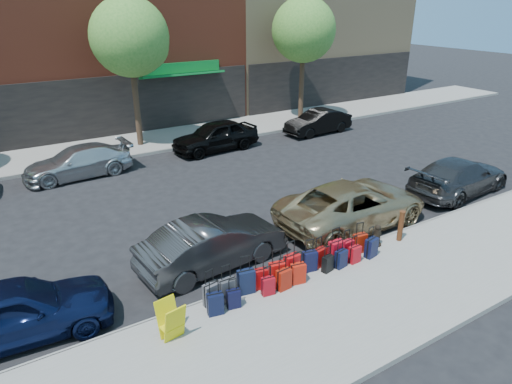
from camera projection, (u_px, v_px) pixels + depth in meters
ground at (214, 216)px, 16.42m from camera, size 120.00×120.00×0.00m
sidewalk_near at (334, 311)px, 11.30m from camera, size 60.00×4.00×0.15m
sidewalk_far at (129, 145)px, 24.21m from camera, size 60.00×4.00×0.15m
curb_near at (286, 273)px, 12.88m from camera, size 60.00×0.08×0.15m
curb_far at (141, 155)px, 22.63m from camera, size 60.00×0.08×0.15m
tree_center at (133, 39)px, 22.04m from camera, size 3.80×3.80×7.27m
tree_right at (306, 32)px, 27.14m from camera, size 3.80×3.80×7.27m
suitcase_front_0 at (212, 294)px, 11.32m from camera, size 0.43×0.28×0.98m
suitcase_front_1 at (228, 290)px, 11.46m from camera, size 0.42×0.23×1.02m
suitcase_front_2 at (246, 282)px, 11.78m from camera, size 0.47×0.31×1.06m
suitcase_front_3 at (260, 279)px, 11.99m from camera, size 0.41×0.28×0.91m
suitcase_front_4 at (277, 273)px, 12.16m from camera, size 0.46×0.31×1.02m
suitcase_front_5 at (292, 266)px, 12.49m from camera, size 0.45×0.26×1.06m
suitcase_front_6 at (310, 261)px, 12.76m from camera, size 0.43×0.29×0.96m
suitcase_front_7 at (320, 257)px, 12.97m from camera, size 0.41×0.26×0.92m
suitcase_front_8 at (336, 251)px, 13.17m from camera, size 0.45×0.25×1.08m
suitcase_front_9 at (347, 249)px, 13.46m from camera, size 0.37×0.22×0.87m
suitcase_front_10 at (360, 243)px, 13.69m from camera, size 0.43×0.27×0.97m
suitcase_back_0 at (215, 304)px, 11.00m from camera, size 0.42×0.30×0.92m
suitcase_back_1 at (234, 299)px, 11.25m from camera, size 0.36×0.25×0.79m
suitcase_back_3 at (268, 286)px, 11.75m from camera, size 0.36×0.24×0.80m
suitcase_back_4 at (284, 279)px, 11.96m from camera, size 0.41×0.26×0.93m
suitcase_back_5 at (298, 273)px, 12.21m from camera, size 0.42×0.29×0.92m
suitcase_back_7 at (328, 264)px, 12.75m from camera, size 0.35×0.25×0.77m
suitcase_back_8 at (341, 259)px, 12.94m from camera, size 0.39×0.27×0.86m
suitcase_back_9 at (355, 254)px, 13.18m from camera, size 0.36×0.22×0.84m
suitcase_back_10 at (371, 248)px, 13.46m from camera, size 0.44×0.31×0.96m
fire_hydrant at (377, 236)px, 14.08m from camera, size 0.36×0.32×0.71m
bollard at (401, 225)px, 14.29m from camera, size 0.19×0.19×1.01m
display_rack at (171, 321)px, 10.17m from camera, size 0.59×0.63×0.91m
car_near_0 at (14, 311)px, 10.27m from camera, size 4.43×2.08×1.47m
car_near_1 at (213, 244)px, 13.10m from camera, size 4.52×1.95×1.45m
car_near_2 at (353, 204)px, 15.53m from camera, size 5.57×2.65×1.54m
car_near_3 at (459, 176)px, 18.12m from camera, size 5.09×2.41×1.43m
car_far_1 at (78, 162)px, 19.86m from camera, size 4.69×2.11×1.33m
car_far_2 at (215, 136)px, 23.26m from camera, size 4.65×2.16×1.54m
car_far_3 at (318, 122)px, 26.27m from camera, size 4.17×1.64×1.35m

